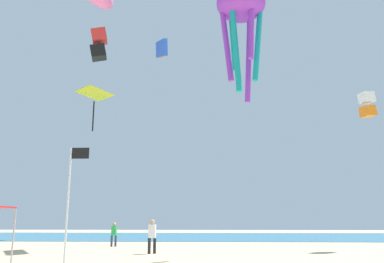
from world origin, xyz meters
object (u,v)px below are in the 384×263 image
at_px(kite_parafoil_blue, 161,49).
at_px(person_leftmost, 114,232).
at_px(person_near_tent, 152,233).
at_px(kite_box_red, 99,45).
at_px(kite_octopus_purple, 241,9).
at_px(kite_box_white, 367,105).
at_px(kite_diamond_yellow, 94,95).
at_px(banner_flag, 70,201).

bearing_deg(kite_parafoil_blue, person_leftmost, -87.89).
bearing_deg(person_near_tent, kite_box_red, -93.09).
distance_m(person_leftmost, kite_octopus_purple, 17.04).
bearing_deg(kite_box_white, person_leftmost, 68.67).
bearing_deg(kite_parafoil_blue, person_near_tent, -12.37).
bearing_deg(kite_diamond_yellow, kite_parafoil_blue, -9.55).
height_order(person_leftmost, kite_octopus_purple, kite_octopus_purple).
xyz_separation_m(person_near_tent, kite_parafoil_blue, (-0.51, 6.59, 13.95)).
bearing_deg(banner_flag, kite_box_white, 44.70).
relative_size(person_near_tent, kite_octopus_purple, 0.28).
relative_size(person_near_tent, person_leftmost, 1.13).
bearing_deg(kite_box_white, kite_octopus_purple, 106.35).
distance_m(person_near_tent, banner_flag, 10.61).
relative_size(banner_flag, kite_parafoil_blue, 0.96).
xyz_separation_m(person_near_tent, kite_diamond_yellow, (-9.01, 17.52, 13.68)).
height_order(kite_diamond_yellow, kite_parafoil_blue, kite_parafoil_blue).
height_order(person_near_tent, kite_octopus_purple, kite_octopus_purple).
bearing_deg(kite_parafoil_blue, kite_box_red, -149.14).
xyz_separation_m(kite_box_white, kite_parafoil_blue, (-14.90, 1.73, 5.27)).
distance_m(kite_box_white, kite_diamond_yellow, 27.07).
distance_m(kite_diamond_yellow, kite_box_red, 6.10).
distance_m(person_near_tent, kite_parafoil_blue, 15.44).
xyz_separation_m(person_near_tent, person_leftmost, (-3.47, 5.58, -0.13)).
bearing_deg(person_leftmost, kite_octopus_purple, 105.83).
bearing_deg(kite_diamond_yellow, kite_box_red, -28.77).
xyz_separation_m(kite_box_white, kite_diamond_yellow, (-23.40, 12.66, 5.00)).
distance_m(kite_box_white, kite_octopus_purple, 12.01).
height_order(banner_flag, kite_box_white, kite_box_white).
height_order(kite_diamond_yellow, kite_octopus_purple, kite_diamond_yellow).
bearing_deg(person_near_tent, kite_parafoil_blue, -118.65).
bearing_deg(kite_diamond_yellow, person_near_tent, -20.21).
xyz_separation_m(person_leftmost, kite_octopus_purple, (8.61, -7.29, 12.77)).
distance_m(person_leftmost, kite_box_red, 19.39).
relative_size(banner_flag, kite_box_white, 2.26).
distance_m(person_near_tent, kite_diamond_yellow, 23.98).
height_order(kite_diamond_yellow, kite_box_red, kite_box_red).
xyz_separation_m(person_near_tent, kite_box_red, (-7.46, 12.92, 17.37)).
height_order(kite_octopus_purple, kite_box_red, kite_box_red).
relative_size(person_near_tent, banner_flag, 0.45).
distance_m(kite_box_white, kite_box_red, 24.86).
xyz_separation_m(person_leftmost, kite_box_red, (-3.98, 7.35, 17.50)).
relative_size(person_leftmost, banner_flag, 0.40).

